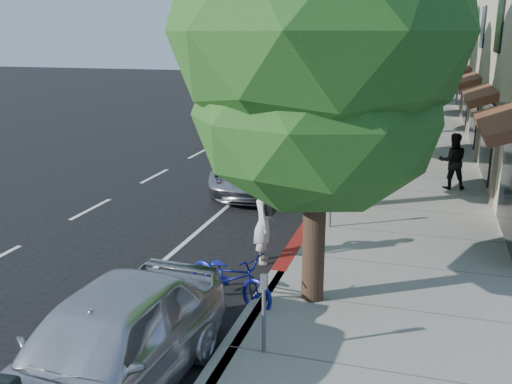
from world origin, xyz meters
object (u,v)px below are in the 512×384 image
at_px(street_tree_0, 320,39).
at_px(street_tree_3, 392,30).
at_px(bicycle, 230,277).
at_px(dark_suv_far, 359,95).
at_px(cyclist, 263,224).
at_px(dark_sedan, 306,130).
at_px(street_tree_1, 362,43).
at_px(street_tree_4, 399,36).
at_px(pedestrian, 453,161).
at_px(street_tree_2, 380,51).
at_px(near_car_a, 105,347).
at_px(white_pickup, 340,104).
at_px(street_tree_5, 404,34).
at_px(silver_suv, 262,166).

distance_m(street_tree_0, street_tree_3, 18.00).
xyz_separation_m(bicycle, dark_suv_far, (-1.04, 28.67, 0.39)).
bearing_deg(cyclist, dark_sedan, -9.00).
xyz_separation_m(street_tree_1, dark_suv_far, (-2.50, 22.36, -3.63)).
bearing_deg(dark_suv_far, dark_sedan, -86.09).
relative_size(street_tree_4, dark_suv_far, 1.43).
height_order(bicycle, pedestrian, pedestrian).
bearing_deg(dark_suv_far, bicycle, -81.57).
relative_size(street_tree_2, bicycle, 3.60).
bearing_deg(street_tree_4, near_car_a, -94.37).
relative_size(street_tree_0, street_tree_2, 1.11).
relative_size(street_tree_2, near_car_a, 1.51).
xyz_separation_m(bicycle, white_pickup, (-1.46, 23.31, 0.38)).
height_order(street_tree_1, street_tree_5, street_tree_5).
xyz_separation_m(street_tree_4, dark_suv_far, (-2.50, 4.36, -3.69)).
relative_size(street_tree_2, silver_suv, 1.33).
distance_m(street_tree_0, white_pickup, 23.50).
bearing_deg(street_tree_3, dark_suv_far, 103.56).
distance_m(silver_suv, dark_suv_far, 20.87).
height_order(street_tree_3, near_car_a, street_tree_3).
xyz_separation_m(street_tree_1, white_pickup, (-2.92, 17.00, -3.65)).
relative_size(street_tree_0, silver_suv, 1.47).
relative_size(bicycle, dark_sedan, 0.40).
bearing_deg(bicycle, dark_suv_far, 24.67).
bearing_deg(street_tree_2, pedestrian, -51.84).
xyz_separation_m(street_tree_5, dark_suv_far, (-2.50, -1.64, -3.81)).
relative_size(street_tree_4, street_tree_5, 0.96).
xyz_separation_m(street_tree_0, bicycle, (-1.46, -0.31, -4.19)).
bearing_deg(street_tree_0, street_tree_3, 90.00).
distance_m(cyclist, bicycle, 2.08).
distance_m(silver_suv, pedestrian, 5.85).
height_order(street_tree_4, street_tree_5, street_tree_5).
bearing_deg(near_car_a, dark_sedan, 96.91).
xyz_separation_m(street_tree_5, near_car_a, (-2.10, -33.50, -3.92)).
distance_m(cyclist, dark_sedan, 12.68).
bearing_deg(street_tree_0, street_tree_2, 90.00).
bearing_deg(bicycle, street_tree_2, 15.83).
distance_m(bicycle, near_car_a, 3.26).
height_order(street_tree_0, white_pickup, street_tree_0).
relative_size(bicycle, near_car_a, 0.42).
distance_m(white_pickup, near_car_a, 26.51).
bearing_deg(silver_suv, street_tree_0, -71.85).
relative_size(dark_sedan, white_pickup, 0.80).
bearing_deg(street_tree_2, dark_sedan, 143.49).
height_order(street_tree_2, cyclist, street_tree_2).
xyz_separation_m(dark_sedan, pedestrian, (5.73, -5.65, 0.21)).
bearing_deg(silver_suv, street_tree_5, 77.85).
xyz_separation_m(street_tree_0, street_tree_5, (0.00, 30.00, 0.01)).
xyz_separation_m(street_tree_3, dark_sedan, (-3.10, -3.71, -4.10)).
xyz_separation_m(silver_suv, dark_suv_far, (0.60, 20.86, 0.17)).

